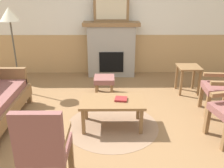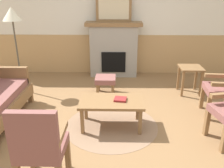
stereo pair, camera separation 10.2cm
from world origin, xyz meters
TOP-DOWN VIEW (x-y plane):
  - ground_plane at (0.00, 0.00)m, footprint 14.00×14.00m
  - wall_back at (0.00, 2.60)m, footprint 7.20×0.14m
  - fireplace at (0.00, 2.35)m, footprint 1.30×0.44m
  - framed_picture at (0.00, 2.35)m, footprint 0.80×0.04m
  - coffee_table at (-0.00, -0.03)m, footprint 0.96×0.56m
  - round_rug at (-0.00, -0.03)m, footprint 1.44×1.44m
  - book_on_table at (0.13, -0.02)m, footprint 0.20×0.19m
  - footstool at (-0.15, 1.21)m, footprint 0.40×0.40m
  - armchair_by_window_left at (1.85, 0.38)m, footprint 0.52×0.52m
  - armchair_front_left at (-0.70, -1.29)m, footprint 0.48×0.48m
  - side_table at (1.55, 1.29)m, footprint 0.44×0.44m
  - floor_lamp_by_couch at (-1.89, 1.33)m, footprint 0.36×0.36m

SIDE VIEW (x-z plane):
  - ground_plane at x=0.00m, z-range 0.00..0.00m
  - round_rug at x=0.00m, z-range 0.00..0.01m
  - footstool at x=-0.15m, z-range 0.10..0.46m
  - coffee_table at x=0.00m, z-range 0.17..0.61m
  - side_table at x=1.55m, z-range 0.16..0.71m
  - book_on_table at x=0.13m, z-range 0.44..0.47m
  - armchair_by_window_left at x=1.85m, z-range 0.05..1.03m
  - armchair_front_left at x=-0.70m, z-range 0.05..1.03m
  - fireplace at x=0.00m, z-range 0.01..1.29m
  - wall_back at x=0.00m, z-range -0.04..2.66m
  - floor_lamp_by_couch at x=-1.89m, z-range 0.61..2.29m
  - framed_picture at x=0.00m, z-range 1.28..1.84m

